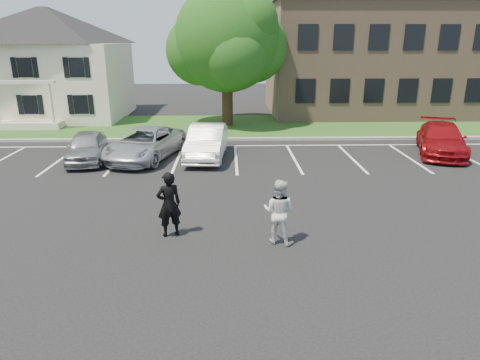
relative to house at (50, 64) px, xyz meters
name	(u,v)px	position (x,y,z in m)	size (l,w,h in m)	color
ground_plane	(241,230)	(13.00, -19.97, -3.83)	(90.00, 90.00, 0.00)	black
curb	(235,139)	(13.00, -7.97, -3.75)	(40.00, 0.30, 0.15)	gray
grass_strip	(234,126)	(13.00, -3.97, -3.79)	(44.00, 8.00, 0.08)	#23470F
stall_lines	(264,154)	(14.40, -11.02, -3.82)	(34.00, 5.36, 0.01)	silver
house	(50,64)	(0.00, 0.00, 0.00)	(10.30, 9.22, 7.60)	beige
office_building	(414,57)	(27.00, 2.02, 0.33)	(22.40, 10.40, 8.30)	#92745A
tree	(228,41)	(12.68, -3.52, 1.52)	(7.80, 7.20, 8.80)	black
man_black_suit	(169,204)	(10.92, -20.30, -2.86)	(0.71, 0.46, 1.94)	black
man_white_shirt	(279,212)	(14.02, -20.83, -2.90)	(0.90, 0.70, 1.86)	silver
car_silver_west	(87,147)	(6.01, -12.10, -3.14)	(1.64, 4.07, 1.39)	#A8A8AC
car_silver_minivan	(145,144)	(8.67, -11.75, -3.10)	(2.43, 5.27, 1.46)	#BABDC3
car_white_sedan	(207,142)	(11.60, -11.66, -3.05)	(1.65, 4.75, 1.56)	white
car_red_compact	(441,139)	(23.25, -11.22, -3.08)	(2.09, 5.14, 1.49)	maroon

